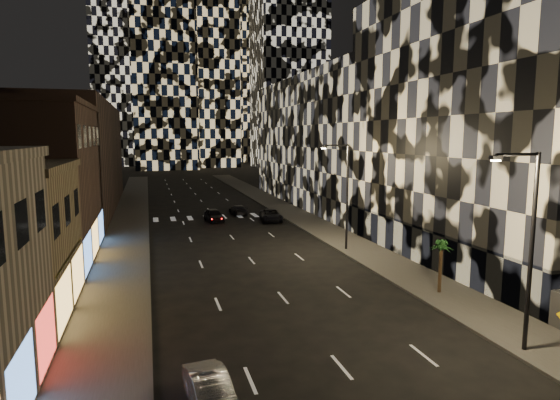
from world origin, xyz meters
TOP-DOWN VIEW (x-y plane):
  - sidewalk_left at (-10.00, 50.00)m, footprint 4.00×120.00m
  - sidewalk_right at (10.00, 50.00)m, footprint 4.00×120.00m
  - curb_left at (-7.90, 50.00)m, footprint 0.20×120.00m
  - curb_right at (7.90, 50.00)m, footprint 0.20×120.00m
  - retail_brown at (-17.00, 33.50)m, footprint 10.00×15.00m
  - retail_filler_left at (-17.00, 60.00)m, footprint 10.00×40.00m
  - midrise_right at (20.00, 24.50)m, footprint 16.00×25.00m
  - midrise_base at (12.30, 24.50)m, footprint 0.60×25.00m
  - midrise_filler_right at (20.00, 57.00)m, footprint 16.00×40.00m
  - tower_right_mid at (35.00, 135.00)m, footprint 20.00×20.00m
  - tower_center_low at (-2.00, 140.00)m, footprint 18.00×18.00m
  - streetlight_near at (8.35, 10.00)m, footprint 2.55×0.25m
  - streetlight_far at (8.35, 30.00)m, footprint 2.55×0.25m
  - car_silver_parked at (-5.80, 9.45)m, footprint 1.82×4.04m
  - car_dark_midlane at (-0.50, 46.95)m, footprint 2.27×4.51m
  - car_dark_oncoming at (3.10, 50.95)m, footprint 1.85×4.24m
  - car_dark_rightlane at (5.93, 45.38)m, footprint 2.86×5.17m
  - palm_tree at (9.60, 17.97)m, footprint 1.67×1.69m

SIDE VIEW (x-z plane):
  - sidewalk_left at x=-10.00m, z-range 0.00..0.15m
  - sidewalk_right at x=10.00m, z-range 0.00..0.15m
  - curb_left at x=-7.90m, z-range 0.00..0.15m
  - curb_right at x=7.90m, z-range 0.00..0.15m
  - car_dark_oncoming at x=3.10m, z-range 0.00..1.21m
  - car_silver_parked at x=-5.80m, z-range 0.00..1.29m
  - car_dark_rightlane at x=5.93m, z-range 0.00..1.37m
  - car_dark_midlane at x=-0.50m, z-range 0.00..1.48m
  - midrise_base at x=12.30m, z-range 0.00..3.00m
  - palm_tree at x=9.60m, z-range 1.23..4.55m
  - streetlight_near at x=8.35m, z-range 0.85..9.85m
  - streetlight_far at x=8.35m, z-range 0.85..9.85m
  - retail_brown at x=-17.00m, z-range 0.00..12.00m
  - retail_filler_left at x=-17.00m, z-range 0.00..14.00m
  - midrise_filler_right at x=20.00m, z-range 0.00..18.00m
  - midrise_right at x=20.00m, z-range 0.00..22.00m
  - tower_center_low at x=-2.00m, z-range 0.00..95.00m
  - tower_right_mid at x=35.00m, z-range 0.00..100.00m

